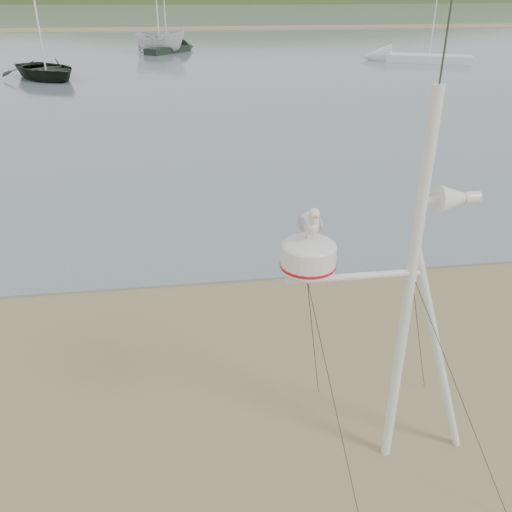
{
  "coord_description": "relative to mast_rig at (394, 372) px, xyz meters",
  "views": [
    {
      "loc": [
        1.01,
        -5.05,
        5.13
      ],
      "look_at": [
        1.88,
        1.0,
        2.06
      ],
      "focal_mm": 38.0,
      "sensor_mm": 36.0,
      "label": 1
    }
  ],
  "objects": [
    {
      "name": "hill_ridge",
      "position": [
        15.31,
        235.53,
        -20.98
      ],
      "size": [
        620.0,
        180.0,
        80.0
      ],
      "color": "#273C18",
      "rests_on": "ground"
    },
    {
      "name": "ground",
      "position": [
        -3.2,
        0.53,
        -1.28
      ],
      "size": [
        560.0,
        560.0,
        0.0
      ],
      "primitive_type": "plane",
      "color": "olive",
      "rests_on": "ground"
    },
    {
      "name": "sailboat_white_near",
      "position": [
        14.25,
        35.99,
        -0.98
      ],
      "size": [
        7.92,
        4.97,
        7.75
      ],
      "color": "silver",
      "rests_on": "ground"
    },
    {
      "name": "mast_rig",
      "position": [
        0.0,
        0.0,
        0.0
      ],
      "size": [
        2.35,
        2.51,
        5.3
      ],
      "color": "white",
      "rests_on": "ground"
    },
    {
      "name": "sandbar",
      "position": [
        -3.2,
        70.53,
        -1.2
      ],
      "size": [
        560.0,
        7.0,
        0.07
      ],
      "primitive_type": "cube",
      "color": "olive",
      "rests_on": "water"
    },
    {
      "name": "water",
      "position": [
        -3.2,
        132.53,
        -1.26
      ],
      "size": [
        560.0,
        256.0,
        0.04
      ],
      "primitive_type": "cube",
      "color": "slate",
      "rests_on": "ground"
    },
    {
      "name": "boat_white",
      "position": [
        -3.34,
        43.73,
        1.16
      ],
      "size": [
        2.5,
        2.48,
        4.79
      ],
      "primitive_type": "imported",
      "rotation": [
        0.0,
        0.0,
        1.06
      ],
      "color": "silver",
      "rests_on": "water"
    },
    {
      "name": "sailboat_dark_mid",
      "position": [
        -1.88,
        44.56,
        -0.98
      ],
      "size": [
        4.66,
        5.08,
        5.57
      ],
      "color": "black",
      "rests_on": "ground"
    },
    {
      "name": "boat_dark",
      "position": [
        -9.82,
        30.63,
        1.51
      ],
      "size": [
        3.84,
        3.24,
        5.49
      ],
      "primitive_type": "imported",
      "rotation": [
        0.0,
        0.0,
        0.63
      ],
      "color": "black",
      "rests_on": "water"
    }
  ]
}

